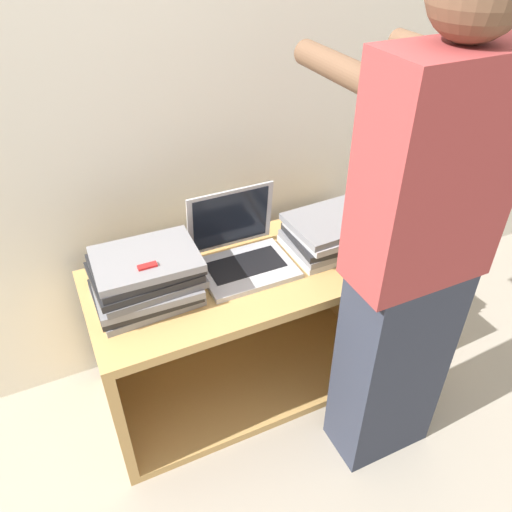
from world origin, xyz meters
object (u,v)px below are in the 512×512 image
(laptop_open, at_px, (241,252))
(laptop_stack_left, at_px, (146,278))
(person, at_px, (412,262))
(laptop_stack_right, at_px, (333,233))

(laptop_open, bearing_deg, laptop_stack_left, -172.63)
(laptop_stack_left, relative_size, person, 0.21)
(laptop_open, distance_m, laptop_stack_right, 0.36)
(laptop_stack_left, height_order, laptop_stack_right, laptop_stack_left)
(laptop_open, distance_m, person, 0.62)
(laptop_open, bearing_deg, person, -55.86)
(laptop_stack_left, bearing_deg, laptop_open, 7.37)
(laptop_stack_left, height_order, person, person)
(laptop_stack_right, bearing_deg, laptop_open, 172.81)
(laptop_stack_right, distance_m, person, 0.48)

